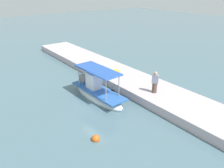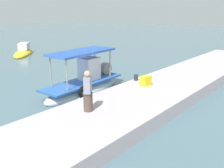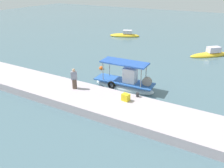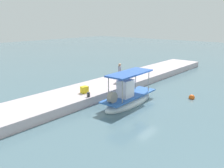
# 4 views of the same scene
# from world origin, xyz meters

# --- Properties ---
(ground_plane) EXTENTS (120.00, 120.00, 0.00)m
(ground_plane) POSITION_xyz_m (0.00, 0.00, 0.00)
(ground_plane) COLOR slate
(dock_quay) EXTENTS (36.00, 3.93, 0.67)m
(dock_quay) POSITION_xyz_m (0.00, -4.23, 0.34)
(dock_quay) COLOR #BFAEB6
(dock_quay) RESTS_ON ground_plane
(main_fishing_boat) EXTENTS (5.71, 1.91, 2.86)m
(main_fishing_boat) POSITION_xyz_m (1.03, -0.36, 0.48)
(main_fishing_boat) COLOR silver
(main_fishing_boat) RESTS_ON ground_plane
(fisherman_near_bollard) EXTENTS (0.56, 0.54, 1.75)m
(fisherman_near_bollard) POSITION_xyz_m (-2.01, -3.70, 1.47)
(fisherman_near_bollard) COLOR brown
(fisherman_near_bollard) RESTS_ON dock_quay
(mooring_bollard) EXTENTS (0.24, 0.24, 0.35)m
(mooring_bollard) POSITION_xyz_m (3.21, -2.54, 0.85)
(mooring_bollard) COLOR #2D2D33
(mooring_bollard) RESTS_ON dock_quay
(cargo_crate) EXTENTS (0.61, 0.52, 0.53)m
(cargo_crate) POSITION_xyz_m (2.69, -3.54, 0.94)
(cargo_crate) COLOR yellow
(cargo_crate) RESTS_ON dock_quay
(moored_boat_near) EXTENTS (4.95, 4.96, 1.40)m
(moored_boat_near) POSITION_xyz_m (6.09, 13.94, 0.21)
(moored_boat_near) COLOR yellow
(moored_boat_near) RESTS_ON ground_plane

